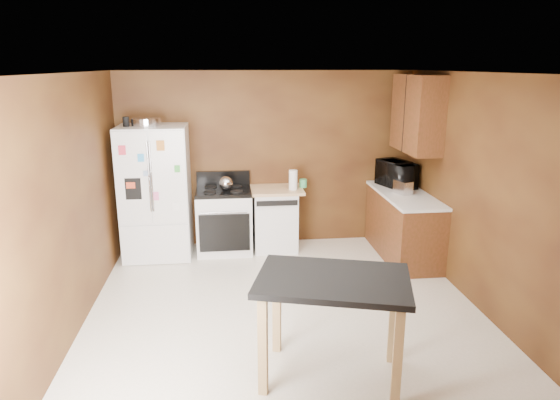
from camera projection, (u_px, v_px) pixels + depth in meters
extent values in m
plane|color=white|center=(286.00, 312.00, 5.37)|extent=(4.50, 4.50, 0.00)
plane|color=white|center=(286.00, 73.00, 4.71)|extent=(4.50, 4.50, 0.00)
plane|color=brown|center=(267.00, 159.00, 7.20)|extent=(4.20, 0.00, 4.20)
plane|color=brown|center=(333.00, 302.00, 2.88)|extent=(4.20, 0.00, 4.20)
plane|color=brown|center=(71.00, 206.00, 4.82)|extent=(0.00, 4.50, 4.50)
plane|color=brown|center=(483.00, 194.00, 5.26)|extent=(0.00, 4.50, 4.50)
cylinder|color=silver|center=(146.00, 122.00, 6.54)|extent=(0.40, 0.40, 0.10)
cylinder|color=black|center=(126.00, 122.00, 6.44)|extent=(0.08, 0.08, 0.12)
sphere|color=silver|center=(226.00, 183.00, 6.85)|extent=(0.20, 0.20, 0.20)
cylinder|color=white|center=(293.00, 180.00, 6.92)|extent=(0.12, 0.12, 0.27)
cylinder|color=#43AF69|center=(303.00, 183.00, 7.07)|extent=(0.12, 0.12, 0.12)
cube|color=silver|center=(403.00, 187.00, 6.67)|extent=(0.22, 0.28, 0.18)
imported|color=black|center=(396.00, 175.00, 7.05)|extent=(0.57, 0.69, 0.33)
cube|color=white|center=(156.00, 192.00, 6.77)|extent=(0.90, 0.75, 1.80)
cube|color=white|center=(133.00, 179.00, 6.30)|extent=(0.43, 0.02, 1.20)
cube|color=white|center=(169.00, 178.00, 6.35)|extent=(0.43, 0.02, 1.20)
cube|color=white|center=(155.00, 245.00, 6.56)|extent=(0.88, 0.02, 0.54)
cube|color=black|center=(133.00, 189.00, 6.33)|extent=(0.20, 0.01, 0.28)
cylinder|color=silver|center=(149.00, 177.00, 6.29)|extent=(0.02, 0.02, 0.90)
cylinder|color=silver|center=(152.00, 177.00, 6.30)|extent=(0.02, 0.02, 0.90)
cube|color=#E5364E|center=(122.00, 150.00, 6.17)|extent=(0.09, 0.00, 0.12)
cube|color=#39A5F4|center=(141.00, 158.00, 6.22)|extent=(0.08, 0.00, 0.10)
cube|color=orange|center=(160.00, 146.00, 6.21)|extent=(0.10, 0.00, 0.13)
cube|color=green|center=(177.00, 169.00, 6.31)|extent=(0.07, 0.00, 0.09)
cube|color=#D44423|center=(131.00, 185.00, 6.30)|extent=(0.11, 0.00, 0.08)
cube|color=pink|center=(156.00, 196.00, 6.37)|extent=(0.08, 0.00, 0.11)
cube|color=white|center=(176.00, 207.00, 6.43)|extent=(0.09, 0.00, 0.10)
cube|color=#88A3CC|center=(146.00, 173.00, 6.28)|extent=(0.07, 0.00, 0.07)
cube|color=white|center=(224.00, 222.00, 7.04)|extent=(0.76, 0.65, 0.85)
cube|color=black|center=(223.00, 191.00, 6.92)|extent=(0.76, 0.65, 0.05)
cube|color=black|center=(223.00, 178.00, 7.17)|extent=(0.76, 0.06, 0.20)
cube|color=black|center=(225.00, 233.00, 6.73)|extent=(0.68, 0.02, 0.52)
cylinder|color=silver|center=(224.00, 212.00, 6.64)|extent=(0.62, 0.02, 0.02)
cylinder|color=black|center=(211.00, 187.00, 7.05)|extent=(0.17, 0.17, 0.02)
cylinder|color=black|center=(236.00, 186.00, 7.08)|extent=(0.17, 0.17, 0.02)
cylinder|color=black|center=(210.00, 192.00, 6.74)|extent=(0.17, 0.17, 0.02)
cylinder|color=black|center=(237.00, 192.00, 6.78)|extent=(0.17, 0.17, 0.02)
cube|color=white|center=(275.00, 220.00, 7.14)|extent=(0.60, 0.60, 0.85)
cube|color=black|center=(277.00, 203.00, 6.75)|extent=(0.56, 0.02, 0.07)
cube|color=tan|center=(275.00, 190.00, 7.02)|extent=(0.78, 0.62, 0.04)
cube|color=brown|center=(403.00, 226.00, 6.84)|extent=(0.60, 1.55, 0.86)
cube|color=white|center=(405.00, 195.00, 6.72)|extent=(0.63, 1.58, 0.04)
cube|color=brown|center=(417.00, 114.00, 6.55)|extent=(0.35, 1.05, 1.00)
cube|color=black|center=(404.00, 114.00, 6.53)|extent=(0.01, 0.01, 1.00)
cube|color=black|center=(333.00, 280.00, 4.04)|extent=(1.41, 1.12, 0.05)
cube|color=tan|center=(277.00, 307.00, 4.54)|extent=(0.09, 0.09, 0.88)
cube|color=tan|center=(393.00, 316.00, 4.38)|extent=(0.09, 0.09, 0.88)
cube|color=tan|center=(263.00, 345.00, 3.93)|extent=(0.09, 0.09, 0.88)
cube|color=tan|center=(398.00, 357.00, 3.77)|extent=(0.09, 0.09, 0.88)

